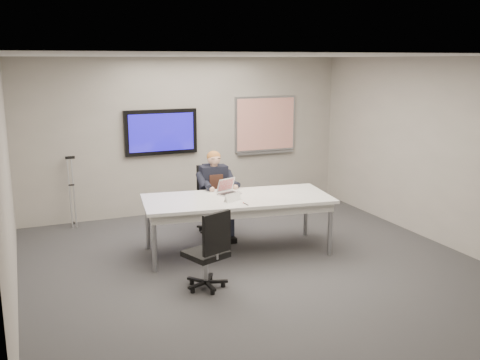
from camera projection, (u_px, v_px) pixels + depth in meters
name	position (u px, v px, depth m)	size (l,w,h in m)	color
floor	(254.00, 266.00, 7.30)	(6.00, 6.00, 0.02)	#363639
ceiling	(256.00, 56.00, 6.69)	(6.00, 6.00, 0.02)	silver
wall_back	(187.00, 136.00, 9.70)	(6.00, 0.02, 2.80)	#ADA69C
wall_front	(407.00, 232.00, 4.29)	(6.00, 0.02, 2.80)	#ADA69C
wall_left	(6.00, 185.00, 5.87)	(0.02, 6.00, 2.80)	#ADA69C
wall_right	(435.00, 151.00, 8.12)	(0.02, 6.00, 2.80)	#ADA69C
conference_table	(237.00, 204.00, 7.68)	(2.80, 1.47, 0.82)	white
tv_display	(161.00, 132.00, 9.44)	(1.30, 0.09, 0.80)	black
whiteboard	(265.00, 125.00, 10.22)	(1.25, 0.08, 1.10)	#95979D
office_chair_far	(213.00, 212.00, 8.66)	(0.58, 0.58, 1.09)	black
office_chair_near	(208.00, 265.00, 6.50)	(0.62, 0.62, 1.01)	black
seated_person	(218.00, 203.00, 8.38)	(0.43, 0.73, 1.36)	#202536
crutch	(72.00, 190.00, 8.91)	(0.17, 0.30, 1.25)	#B2B4BA
laptop	(228.00, 190.00, 7.85)	(0.36, 0.38, 0.22)	silver
name_tent	(233.00, 197.00, 7.45)	(0.27, 0.08, 0.11)	white
pen	(246.00, 204.00, 7.28)	(0.01, 0.01, 0.15)	black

